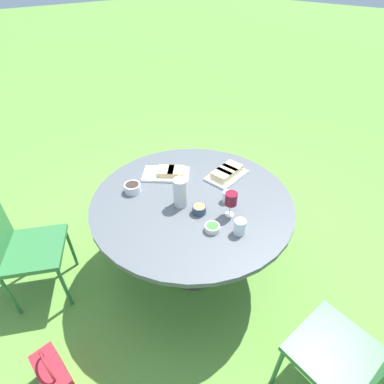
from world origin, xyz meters
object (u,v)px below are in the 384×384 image
chair_near_left (18,244)px  chair_near_right (355,359)px  water_pitcher (180,192)px  handbag (55,376)px  wine_glass (231,199)px  dining_table (192,208)px

chair_near_left → chair_near_right: (-1.96, -0.98, 0.00)m
chair_near_right → water_pitcher: water_pitcher is taller
chair_near_right → handbag: 1.70m
chair_near_left → wine_glass: 1.52m
water_pitcher → dining_table: bearing=-93.9°
dining_table → chair_near_left: size_ratio=1.64×
chair_near_left → wine_glass: size_ratio=4.88×
dining_table → chair_near_left: chair_near_left is taller
water_pitcher → chair_near_left: bearing=55.9°
chair_near_left → wine_glass: wine_glass is taller
water_pitcher → handbag: bearing=96.6°
handbag → dining_table: bearing=-84.2°
water_pitcher → handbag: 1.36m
wine_glass → dining_table: bearing=12.8°
chair_near_right → handbag: size_ratio=2.42×
chair_near_right → dining_table: bearing=-3.7°
chair_near_left → chair_near_right: size_ratio=1.00×
wine_glass → water_pitcher: bearing=29.0°
dining_table → handbag: bearing=95.8°
handbag → water_pitcher: bearing=-83.4°
chair_near_right → wine_glass: wine_glass is taller
chair_near_right → water_pitcher: bearing=0.8°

